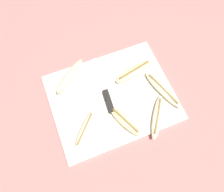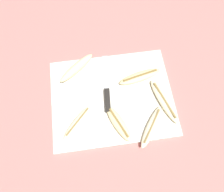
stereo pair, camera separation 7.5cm
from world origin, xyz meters
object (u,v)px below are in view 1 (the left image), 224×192
banana_ripe_center (125,121)px  banana_pale_long (85,129)px  banana_mellow_near (134,71)px  knife (107,95)px  banana_bright_far (157,117)px  banana_soft_right (70,76)px  banana_cream_curved (163,90)px

banana_ripe_center → banana_pale_long: bearing=170.3°
banana_mellow_near → knife: bearing=-159.1°
banana_bright_far → knife: bearing=133.0°
knife → banana_bright_far: size_ratio=1.54×
banana_mellow_near → banana_soft_right: size_ratio=1.15×
knife → banana_pale_long: bearing=-136.7°
banana_pale_long → banana_ripe_center: banana_ripe_center is taller
knife → banana_cream_curved: (0.21, -0.06, 0.00)m
banana_bright_far → banana_ripe_center: bearing=166.2°
banana_pale_long → banana_ripe_center: 0.15m
banana_bright_far → banana_cream_curved: size_ratio=0.82×
banana_mellow_near → banana_ripe_center: bearing=-122.5°
knife → banana_bright_far: 0.21m
banana_bright_far → banana_cream_curved: (0.07, 0.09, -0.00)m
banana_soft_right → banana_bright_far: bearing=-47.8°
knife → banana_bright_far: banana_bright_far is taller
banana_ripe_center → banana_cream_curved: bearing=18.6°
banana_soft_right → knife: bearing=-48.8°
knife → banana_cream_curved: size_ratio=1.26×
knife → banana_pale_long: (-0.12, -0.10, 0.00)m
banana_mellow_near → banana_cream_curved: 0.14m
knife → banana_ripe_center: size_ratio=1.57×
banana_pale_long → banana_cream_curved: 0.34m
knife → banana_ripe_center: banana_ripe_center is taller
banana_mellow_near → banana_soft_right: (-0.25, 0.07, 0.01)m
knife → banana_soft_right: size_ratio=1.58×
banana_pale_long → banana_cream_curved: bearing=6.3°
banana_soft_right → banana_ripe_center: size_ratio=0.99×
banana_ripe_center → banana_mellow_near: bearing=57.5°
banana_cream_curved → banana_mellow_near: bearing=121.8°
banana_pale_long → banana_mellow_near: bearing=30.3°
knife → banana_cream_curved: banana_cream_curved is taller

